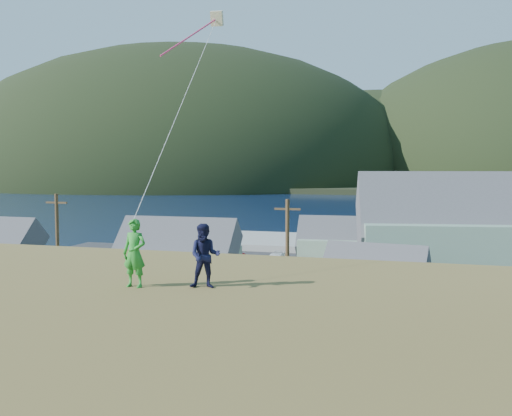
{
  "coord_description": "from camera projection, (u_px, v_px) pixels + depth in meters",
  "views": [
    {
      "loc": [
        6.53,
        -31.76,
        10.36
      ],
      "look_at": [
        0.76,
        -11.62,
        8.8
      ],
      "focal_mm": 40.0,
      "sensor_mm": 36.0,
      "label": 1
    }
  ],
  "objects": [
    {
      "name": "ground",
      "position": [
        299.0,
        345.0,
        33.01
      ],
      "size": [
        900.0,
        900.0,
        0.0
      ],
      "primitive_type": "plane",
      "color": "#0A1638",
      "rests_on": "ground"
    },
    {
      "name": "kite_rig",
      "position": [
        212.0,
        24.0,
        21.53
      ],
      "size": [
        0.89,
        4.13,
        10.47
      ],
      "color": "beige",
      "rests_on": "ground"
    },
    {
      "name": "far_shore",
      "position": [
        408.0,
        181.0,
        349.29
      ],
      "size": [
        900.0,
        320.0,
        2.0
      ],
      "primitive_type": "cube",
      "color": "black",
      "rests_on": "ground"
    },
    {
      "name": "kite_flyer_navy",
      "position": [
        205.0,
        256.0,
        14.7
      ],
      "size": [
        0.94,
        0.81,
        1.67
      ],
      "primitive_type": "imported",
      "rotation": [
        0.0,
        0.0,
        0.24
      ],
      "color": "black",
      "rests_on": "hillside"
    },
    {
      "name": "parked_cars",
      "position": [
        273.0,
        263.0,
        55.74
      ],
      "size": [
        17.75,
        13.04,
        1.53
      ],
      "color": "navy",
      "rests_on": "waterfront_lot"
    },
    {
      "name": "waterfront_lot",
      "position": [
        339.0,
        285.0,
        49.3
      ],
      "size": [
        72.0,
        36.0,
        0.12
      ],
      "primitive_type": "cube",
      "color": "#28282B",
      "rests_on": "ground"
    },
    {
      "name": "shed_palegreen_far",
      "position": [
        343.0,
        243.0,
        58.32
      ],
      "size": [
        9.6,
        5.82,
        6.25
      ],
      "rotation": [
        0.0,
        0.0,
        0.06
      ],
      "color": "gray",
      "rests_on": "waterfront_lot"
    },
    {
      "name": "utility_poles",
      "position": [
        293.0,
        267.0,
        34.3
      ],
      "size": [
        33.29,
        0.24,
        8.42
      ],
      "color": "#47331E",
      "rests_on": "waterfront_lot"
    },
    {
      "name": "wharf",
      "position": [
        316.0,
        243.0,
        72.97
      ],
      "size": [
        26.0,
        14.0,
        0.9
      ],
      "primitive_type": "cube",
      "color": "gray",
      "rests_on": "ground"
    },
    {
      "name": "shed_palegreen_near",
      "position": [
        176.0,
        258.0,
        47.1
      ],
      "size": [
        10.14,
        6.52,
        7.3
      ],
      "rotation": [
        0.0,
        0.0,
        0.02
      ],
      "color": "gray",
      "rests_on": "waterfront_lot"
    },
    {
      "name": "shed_white",
      "position": [
        374.0,
        281.0,
        40.29
      ],
      "size": [
        7.92,
        5.88,
        5.77
      ],
      "rotation": [
        0.0,
        0.0,
        -0.16
      ],
      "color": "white",
      "rests_on": "waterfront_lot"
    },
    {
      "name": "kite_flyer_green",
      "position": [
        135.0,
        253.0,
        14.8
      ],
      "size": [
        0.68,
        0.47,
        1.78
      ],
      "primitive_type": "imported",
      "rotation": [
        0.0,
        0.0,
        -0.07
      ],
      "color": "#258A2A",
      "rests_on": "hillside"
    },
    {
      "name": "far_hills",
      "position": [
        478.0,
        182.0,
        290.91
      ],
      "size": [
        760.0,
        265.0,
        143.0
      ],
      "color": "black",
      "rests_on": "ground"
    },
    {
      "name": "grass_strip",
      "position": [
        291.0,
        355.0,
        31.09
      ],
      "size": [
        110.0,
        8.0,
        0.1
      ],
      "primitive_type": "cube",
      "color": "#4C3D19",
      "rests_on": "ground"
    }
  ]
}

